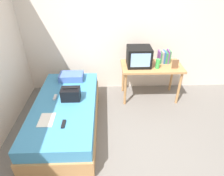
% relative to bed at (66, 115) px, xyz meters
% --- Properties ---
extents(ground_plane, '(8.00, 8.00, 0.00)m').
position_rel_bed_xyz_m(ground_plane, '(0.99, -0.70, -0.25)').
color(ground_plane, slate).
extents(wall_back, '(5.20, 0.10, 2.60)m').
position_rel_bed_xyz_m(wall_back, '(0.99, 1.30, 1.05)').
color(wall_back, beige).
rests_on(wall_back, ground).
extents(bed, '(1.00, 2.00, 0.50)m').
position_rel_bed_xyz_m(bed, '(0.00, 0.00, 0.00)').
color(bed, '#B27F4C').
rests_on(bed, ground).
extents(desk, '(1.16, 0.60, 0.73)m').
position_rel_bed_xyz_m(desk, '(1.55, 0.83, 0.39)').
color(desk, '#B27F4C').
rests_on(desk, ground).
extents(tv, '(0.44, 0.39, 0.36)m').
position_rel_bed_xyz_m(tv, '(1.29, 0.84, 0.66)').
color(tv, black).
rests_on(tv, desk).
extents(water_bottle, '(0.08, 0.08, 0.18)m').
position_rel_bed_xyz_m(water_bottle, '(1.63, 0.71, 0.57)').
color(water_bottle, green).
rests_on(water_bottle, desk).
extents(book_row, '(0.23, 0.17, 0.25)m').
position_rel_bed_xyz_m(book_row, '(1.81, 0.96, 0.60)').
color(book_row, '#7A3D89').
rests_on(book_row, desk).
extents(picture_frame, '(0.11, 0.02, 0.17)m').
position_rel_bed_xyz_m(picture_frame, '(1.95, 0.69, 0.57)').
color(picture_frame, brown).
rests_on(picture_frame, desk).
extents(pillow, '(0.44, 0.28, 0.12)m').
position_rel_bed_xyz_m(pillow, '(0.01, 0.73, 0.32)').
color(pillow, '#4766AD').
rests_on(pillow, bed).
extents(handbag, '(0.30, 0.20, 0.23)m').
position_rel_bed_xyz_m(handbag, '(0.10, 0.09, 0.36)').
color(handbag, black).
rests_on(handbag, bed).
extents(magazine, '(0.21, 0.29, 0.01)m').
position_rel_bed_xyz_m(magazine, '(-0.18, -0.40, 0.26)').
color(magazine, white).
rests_on(magazine, bed).
extents(remote_dark, '(0.04, 0.16, 0.02)m').
position_rel_bed_xyz_m(remote_dark, '(0.08, -0.50, 0.27)').
color(remote_dark, black).
rests_on(remote_dark, bed).
extents(remote_silver, '(0.04, 0.14, 0.02)m').
position_rel_bed_xyz_m(remote_silver, '(-0.18, 0.14, 0.27)').
color(remote_silver, '#B7B7BC').
rests_on(remote_silver, bed).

